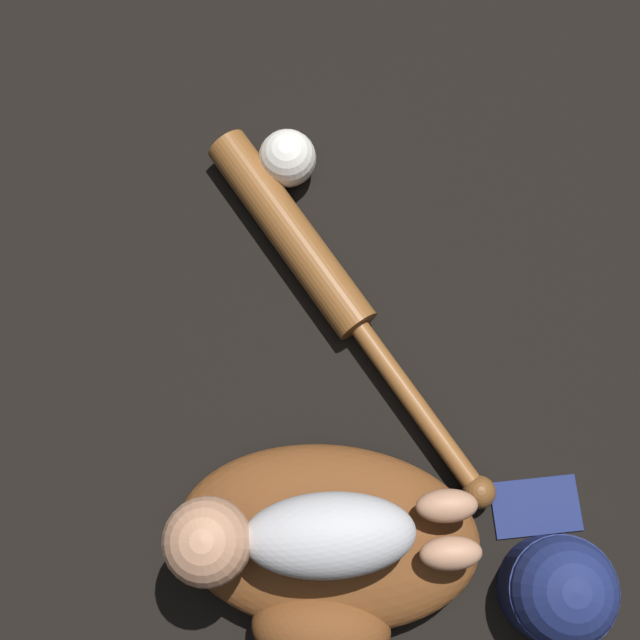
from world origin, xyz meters
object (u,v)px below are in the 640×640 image
at_px(baseball_bat, 317,269).
at_px(baseball, 287,158).
at_px(baby_figure, 296,537).
at_px(baseball_glove, 327,552).
at_px(baseball_cap, 560,589).

xyz_separation_m(baseball_bat, baseball, (0.10, -0.12, 0.01)).
xyz_separation_m(baby_figure, baseball, (0.23, -0.45, -0.11)).
xyz_separation_m(baseball_glove, baby_figure, (0.04, 0.00, 0.10)).
relative_size(baseball_bat, baseball_cap, 2.53).
relative_size(baseball_glove, baseball_bat, 0.79).
bearing_deg(baby_figure, baseball_cap, -165.79).
xyz_separation_m(baseball_glove, baseball, (0.27, -0.45, -0.01)).
bearing_deg(baby_figure, baseball_bat, -68.77).
relative_size(baby_figure, baseball_cap, 1.63).
relative_size(baseball_glove, baby_figure, 1.23).
xyz_separation_m(baseball_glove, baseball_cap, (-0.27, -0.08, 0.00)).
height_order(baseball_glove, baseball_cap, baseball_cap).
relative_size(baby_figure, baseball, 4.33).
bearing_deg(baseball, baby_figure, 116.94).
height_order(baseball_glove, baseball_bat, baseball_glove).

